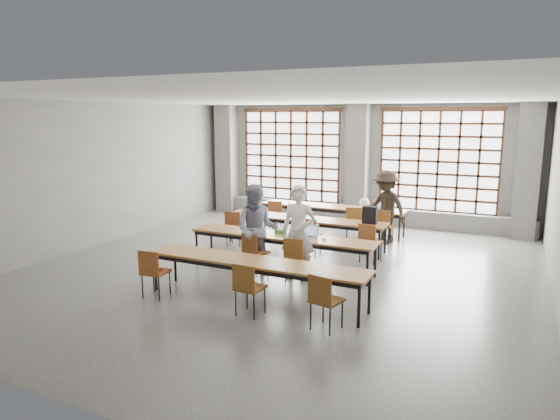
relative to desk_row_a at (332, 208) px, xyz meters
The scene contains 39 objects.
floor 3.75m from the desk_row_a, 86.25° to the right, with size 11.00×11.00×0.00m, color #4A4A47.
ceiling 4.65m from the desk_row_a, 86.25° to the right, with size 11.00×11.00×0.00m, color silver.
wall_back 2.13m from the desk_row_a, 82.44° to the left, with size 10.00×10.00×0.00m, color #5D5C5A.
wall_front 9.25m from the desk_row_a, 88.49° to the right, with size 10.00×10.00×0.00m, color #5D5C5A.
wall_left 6.11m from the desk_row_a, 142.29° to the right, with size 11.00×11.00×0.00m, color #5D5C5A.
column_left 4.66m from the desk_row_a, 160.12° to the left, with size 0.60×0.55×3.50m, color #5D5D5A.
column_mid 1.90m from the desk_row_a, 81.09° to the left, with size 0.60×0.55×3.50m, color #5D5D5A.
column_right 5.10m from the desk_row_a, 18.00° to the left, with size 0.60×0.55×3.50m, color #5D5D5A.
window_left 2.93m from the desk_row_a, 139.07° to the left, with size 3.32×0.12×3.00m.
window_right 3.28m from the desk_row_a, 34.95° to the left, with size 3.32×0.12×3.00m.
sill_ledge 1.69m from the desk_row_a, 81.52° to the left, with size 9.80×0.35×0.50m, color #5D5D5A.
desk_row_a is the anchor object (origin of this frame).
desk_row_b 1.80m from the desk_row_a, 91.92° to the right, with size 4.00×0.70×0.73m.
desk_row_c 3.63m from the desk_row_a, 87.03° to the right, with size 4.00×0.70×0.73m.
desk_row_d 5.53m from the desk_row_a, 83.93° to the right, with size 4.00×0.70×0.73m.
chair_back_left 1.53m from the desk_row_a, 155.65° to the right, with size 0.48×0.48×0.88m.
chair_back_mid 1.04m from the desk_row_a, 37.37° to the right, with size 0.51×0.52×0.88m.
chair_back_right 1.72m from the desk_row_a, 21.55° to the right, with size 0.46×0.46×0.88m.
chair_mid_left 2.94m from the desk_row_a, 124.20° to the right, with size 0.48×0.48×0.88m.
chair_mid_centre 2.45m from the desk_row_a, 82.00° to the right, with size 0.43×0.43×0.88m.
chair_mid_right 2.98m from the desk_row_a, 54.59° to the right, with size 0.49×0.50×0.88m.
chair_front_left 4.26m from the desk_row_a, 91.74° to the right, with size 0.50×0.50×0.88m.
chair_front_right 4.33m from the desk_row_a, 79.49° to the right, with size 0.43×0.43×0.88m.
chair_near_left 6.23m from the desk_row_a, 100.26° to the right, with size 0.46×0.46×0.88m.
chair_near_mid 6.18m from the desk_row_a, 82.74° to the right, with size 0.44×0.45×0.88m.
chair_near_right 6.47m from the desk_row_a, 71.35° to the right, with size 0.50×0.50×0.88m.
student_male 4.21m from the desk_row_a, 79.18° to the right, with size 0.68×0.45×1.87m, color white.
student_female 4.13m from the desk_row_a, 91.55° to the right, with size 0.89×0.69×1.83m, color #171C46.
student_back 1.69m from the desk_row_a, 17.35° to the right, with size 1.18×0.68×1.83m, color black.
laptop_front 3.60m from the desk_row_a, 77.94° to the right, with size 0.42×0.38×0.26m.
laptop_back 1.34m from the desk_row_a, ahead, with size 0.43×0.40×0.26m.
mouse 3.82m from the desk_row_a, 72.66° to the right, with size 0.10×0.06×0.04m, color silver.
green_box 3.55m from the desk_row_a, 87.77° to the right, with size 0.25×0.09×0.09m, color #308D2E.
phone 3.74m from the desk_row_a, 84.36° to the right, with size 0.13×0.06×0.01m, color black.
paper_sheet_a 1.87m from the desk_row_a, 110.70° to the right, with size 0.30×0.21×0.00m, color silver.
paper_sheet_b 1.88m from the desk_row_a, 101.04° to the right, with size 0.30×0.21×0.00m, color silver.
backpack 2.34m from the desk_row_a, 48.61° to the right, with size 0.32×0.20×0.40m, color black.
plastic_bag 0.93m from the desk_row_a, ahead, with size 0.26×0.21×0.29m, color white.
red_pouch 6.15m from the desk_row_a, 100.45° to the right, with size 0.20×0.08×0.06m, color #AC2A15.
Camera 1 is at (4.24, -9.03, 3.16)m, focal length 32.00 mm.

